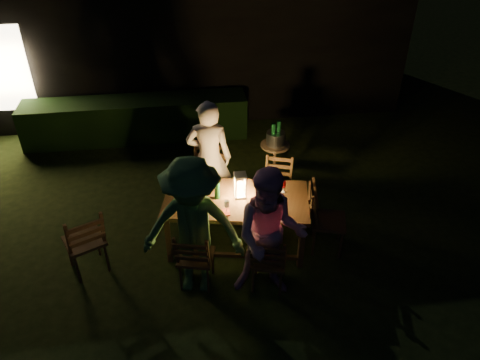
{
  "coord_description": "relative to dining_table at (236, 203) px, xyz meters",
  "views": [
    {
      "loc": [
        0.36,
        -4.53,
        4.45
      ],
      "look_at": [
        1.08,
        0.66,
        0.91
      ],
      "focal_mm": 35.0,
      "sensor_mm": 36.0,
      "label": 1
    }
  ],
  "objects": [
    {
      "name": "plate_far_right",
      "position": [
        0.48,
        0.13,
        0.09
      ],
      "size": [
        0.25,
        0.25,
        0.01
      ],
      "primitive_type": "cylinder",
      "color": "white",
      "rests_on": "dining_table"
    },
    {
      "name": "chair_near_left",
      "position": [
        -0.59,
        -0.67,
        -0.43
      ],
      "size": [
        0.52,
        0.55,
        0.95
      ],
      "rotation": [
        0.0,
        0.0,
        -0.26
      ],
      "color": "#492B18",
      "rests_on": "ground"
    },
    {
      "name": "chair_far_left",
      "position": [
        -0.29,
        0.85,
        -0.39
      ],
      "size": [
        0.56,
        0.59,
        1.08
      ],
      "rotation": [
        0.0,
        0.0,
        2.97
      ],
      "color": "#492B18",
      "rests_on": "ground"
    },
    {
      "name": "phone",
      "position": [
        -0.67,
        -0.17,
        0.08
      ],
      "size": [
        0.14,
        0.07,
        0.01
      ],
      "primitive_type": "cube",
      "color": "black",
      "rests_on": "dining_table"
    },
    {
      "name": "plate_far_left",
      "position": [
        -0.5,
        0.32,
        0.09
      ],
      "size": [
        0.25,
        0.25,
        0.01
      ],
      "primitive_type": "cylinder",
      "color": "white",
      "rests_on": "dining_table"
    },
    {
      "name": "ice_bucket",
      "position": [
        0.86,
        1.6,
        0.04
      ],
      "size": [
        0.3,
        0.3,
        0.22
      ],
      "primitive_type": "cylinder",
      "color": "#A5A8AD",
      "rests_on": "side_table"
    },
    {
      "name": "bottle_bucket_b",
      "position": [
        0.91,
        1.64,
        0.09
      ],
      "size": [
        0.07,
        0.07,
        0.32
      ],
      "primitive_type": "cylinder",
      "color": "#0F471E",
      "rests_on": "side_table"
    },
    {
      "name": "person_opp_left",
      "position": [
        -0.6,
        -0.72,
        0.22
      ],
      "size": [
        1.32,
        0.92,
        1.87
      ],
      "primitive_type": "imported",
      "rotation": [
        0.0,
        0.0,
        -0.2
      ],
      "color": "#3B7038",
      "rests_on": "ground"
    },
    {
      "name": "lantern",
      "position": [
        0.06,
        0.04,
        0.24
      ],
      "size": [
        0.16,
        0.16,
        0.35
      ],
      "color": "white",
      "rests_on": "dining_table"
    },
    {
      "name": "chair_near_right",
      "position": [
        0.29,
        -0.84,
        -0.43
      ],
      "size": [
        0.53,
        0.55,
        0.93
      ],
      "rotation": [
        0.0,
        0.0,
        -0.3
      ],
      "color": "#492B18",
      "rests_on": "ground"
    },
    {
      "name": "plate_near_left",
      "position": [
        -0.58,
        -0.11,
        0.09
      ],
      "size": [
        0.25,
        0.25,
        0.01
      ],
      "primitive_type": "cylinder",
      "color": "white",
      "rests_on": "dining_table"
    },
    {
      "name": "side_table",
      "position": [
        0.86,
        1.6,
        -0.14
      ],
      "size": [
        0.48,
        0.48,
        0.65
      ],
      "color": "#855E42",
      "rests_on": "ground"
    },
    {
      "name": "bottle_table",
      "position": [
        -0.25,
        0.05,
        0.22
      ],
      "size": [
        0.07,
        0.07,
        0.28
      ],
      "primitive_type": "cylinder",
      "color": "#0F471E",
      "rests_on": "dining_table"
    },
    {
      "name": "plate_near_right",
      "position": [
        0.4,
        -0.3,
        0.09
      ],
      "size": [
        0.25,
        0.25,
        0.01
      ],
      "primitive_type": "cylinder",
      "color": "white",
      "rests_on": "dining_table"
    },
    {
      "name": "napkin_right",
      "position": [
        0.48,
        -0.4,
        0.08
      ],
      "size": [
        0.18,
        0.14,
        0.01
      ],
      "primitive_type": "cube",
      "color": "red",
      "rests_on": "dining_table"
    },
    {
      "name": "chair_far_right",
      "position": [
        0.69,
        0.65,
        -0.44
      ],
      "size": [
        0.53,
        0.55,
        0.92
      ],
      "rotation": [
        0.0,
        0.0,
        2.81
      ],
      "color": "#492B18",
      "rests_on": "ground"
    },
    {
      "name": "garden_envelope",
      "position": [
        -1.0,
        5.74,
        0.86
      ],
      "size": [
        40.0,
        40.0,
        3.2
      ],
      "color": "black",
      "rests_on": "ground"
    },
    {
      "name": "wineglass_e",
      "position": [
        -0.16,
        -0.27,
        0.17
      ],
      "size": [
        0.06,
        0.06,
        0.18
      ],
      "primitive_type": null,
      "color": "silver",
      "rests_on": "dining_table"
    },
    {
      "name": "bottle_bucket_a",
      "position": [
        0.81,
        1.56,
        0.09
      ],
      "size": [
        0.07,
        0.07,
        0.32
      ],
      "primitive_type": "cylinder",
      "color": "#0F471E",
      "rests_on": "side_table"
    },
    {
      "name": "wineglass_b",
      "position": [
        -0.73,
        0.02,
        0.17
      ],
      "size": [
        0.06,
        0.06,
        0.18
      ],
      "primitive_type": null,
      "color": "#59070F",
      "rests_on": "dining_table"
    },
    {
      "name": "chair_spare",
      "position": [
        -1.97,
        -0.24,
        -0.4
      ],
      "size": [
        0.64,
        0.65,
        1.05
      ],
      "rotation": [
        0.0,
        0.0,
        0.44
      ],
      "color": "#492B18",
      "rests_on": "ground"
    },
    {
      "name": "wineglass_a",
      "position": [
        -0.24,
        0.33,
        0.17
      ],
      "size": [
        0.06,
        0.06,
        0.18
      ],
      "primitive_type": null,
      "color": "#59070F",
      "rests_on": "dining_table"
    },
    {
      "name": "wineglass_c",
      "position": [
        0.24,
        -0.33,
        0.17
      ],
      "size": [
        0.06,
        0.06,
        0.18
      ],
      "primitive_type": null,
      "color": "#59070F",
      "rests_on": "dining_table"
    },
    {
      "name": "chair_end",
      "position": [
        1.21,
        -0.24,
        -0.4
      ],
      "size": [
        0.61,
        0.58,
        1.04
      ],
      "rotation": [
        0.0,
        0.0,
        -1.85
      ],
      "color": "#492B18",
      "rests_on": "ground"
    },
    {
      "name": "person_house_side",
      "position": [
        -0.28,
        0.89,
        0.19
      ],
      "size": [
        0.73,
        0.55,
        1.8
      ],
      "primitive_type": "imported",
      "rotation": [
        0.0,
        0.0,
        2.94
      ],
      "color": "beige",
      "rests_on": "ground"
    },
    {
      "name": "person_opp_right",
      "position": [
        0.28,
        -0.89,
        0.17
      ],
      "size": [
        0.97,
        0.82,
        1.76
      ],
      "primitive_type": "imported",
      "rotation": [
        0.0,
        0.0,
        -0.2
      ],
      "color": "#CA8AB1",
      "rests_on": "ground"
    },
    {
      "name": "wineglass_d",
      "position": [
        0.64,
        0.05,
        0.17
      ],
      "size": [
        0.06,
        0.06,
        0.18
      ],
      "primitive_type": null,
      "color": "#59070F",
      "rests_on": "dining_table"
    },
    {
      "name": "dining_table",
      "position": [
        0.0,
        0.0,
        0.0
      ],
      "size": [
        2.05,
        1.3,
        0.79
      ],
      "rotation": [
        0.0,
        0.0,
        -0.2
      ],
      "color": "#492B18",
      "rests_on": "ground"
    },
    {
      "name": "napkin_left",
      "position": [
        -0.21,
        -0.28,
        0.08
      ],
      "size": [
        0.18,
        0.14,
        0.01
      ],
      "primitive_type": "cube",
      "color": "red",
      "rests_on": "dining_table"
    }
  ]
}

